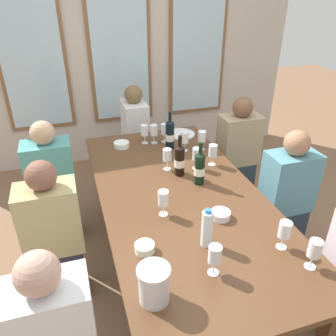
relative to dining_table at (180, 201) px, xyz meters
name	(u,v)px	position (x,y,z in m)	size (l,w,h in m)	color
ground_plane	(179,270)	(0.00, 0.00, -0.67)	(12.00, 12.00, 0.00)	#835E43
back_wall_with_windows	(119,39)	(0.00, 2.17, 0.78)	(4.29, 0.10, 2.90)	beige
dining_table	(180,201)	(0.00, 0.00, 0.00)	(1.09, 2.27, 0.74)	brown
white_plate_0	(181,134)	(0.34, 0.97, 0.07)	(0.28, 0.28, 0.01)	white
metal_pitcher	(154,284)	(-0.41, -0.80, 0.16)	(0.16, 0.16, 0.19)	silver
wine_bottle_0	(170,134)	(0.15, 0.71, 0.20)	(0.08, 0.08, 0.34)	black
wine_bottle_1	(200,168)	(0.18, 0.09, 0.19)	(0.08, 0.08, 0.32)	black
wine_bottle_2	(180,160)	(0.08, 0.25, 0.19)	(0.08, 0.08, 0.32)	black
tasting_bowl_0	(221,215)	(0.15, -0.33, 0.09)	(0.12, 0.12, 0.05)	white
tasting_bowl_1	(122,145)	(-0.25, 0.86, 0.09)	(0.14, 0.14, 0.05)	white
tasting_bowl_2	(145,248)	(-0.37, -0.48, 0.09)	(0.11, 0.11, 0.05)	white
water_bottle	(207,228)	(-0.03, -0.53, 0.18)	(0.06, 0.06, 0.24)	white
wine_glass_0	(185,138)	(0.25, 0.63, 0.18)	(0.07, 0.07, 0.17)	white
wine_glass_1	(165,130)	(0.14, 0.85, 0.19)	(0.07, 0.07, 0.17)	white
wine_glass_2	(154,131)	(0.05, 0.86, 0.19)	(0.07, 0.07, 0.17)	white
wine_glass_3	(213,152)	(0.38, 0.32, 0.18)	(0.07, 0.07, 0.17)	white
wine_glass_4	(202,137)	(0.40, 0.60, 0.18)	(0.07, 0.07, 0.17)	white
wine_glass_5	(197,155)	(0.24, 0.30, 0.18)	(0.07, 0.07, 0.17)	white
wine_glass_6	(285,230)	(0.36, -0.68, 0.19)	(0.07, 0.07, 0.17)	white
wine_glass_7	(215,256)	(-0.08, -0.74, 0.18)	(0.07, 0.07, 0.17)	white
wine_glass_8	(163,199)	(-0.18, -0.19, 0.18)	(0.07, 0.07, 0.17)	white
wine_glass_9	(167,156)	(0.01, 0.36, 0.18)	(0.07, 0.07, 0.17)	white
wine_glass_10	(315,249)	(0.42, -0.85, 0.19)	(0.07, 0.07, 0.17)	white
wine_glass_11	(144,131)	(-0.04, 0.88, 0.19)	(0.07, 0.07, 0.17)	white
seated_person_2	(54,238)	(-0.88, 0.04, -0.15)	(0.38, 0.24, 1.11)	#292732
seated_person_3	(285,199)	(0.88, -0.02, -0.15)	(0.38, 0.24, 1.11)	#263241
seated_person_4	(53,187)	(-0.88, 0.72, -0.15)	(0.38, 0.24, 1.11)	#2D3338
seated_person_5	(237,155)	(0.88, 0.79, -0.15)	(0.38, 0.24, 1.11)	#293744
seated_person_6	(136,138)	(0.00, 1.48, -0.15)	(0.24, 0.38, 1.11)	#2E223B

